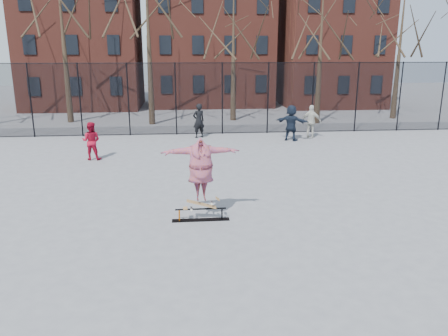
{
  "coord_description": "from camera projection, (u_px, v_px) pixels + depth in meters",
  "views": [
    {
      "loc": [
        -1.0,
        -11.54,
        4.67
      ],
      "look_at": [
        0.22,
        1.5,
        1.1
      ],
      "focal_mm": 35.0,
      "sensor_mm": 36.0,
      "label": 1
    }
  ],
  "objects": [
    {
      "name": "skate_rail",
      "position": [
        201.0,
        215.0,
        12.31
      ],
      "size": [
        1.63,
        0.25,
        0.36
      ],
      "color": "black",
      "rests_on": "ground"
    },
    {
      "name": "ground",
      "position": [
        221.0,
        219.0,
        12.4
      ],
      "size": [
        100.0,
        100.0,
        0.0
      ],
      "primitive_type": "plane",
      "color": "slate"
    },
    {
      "name": "rowhouses",
      "position": [
        202.0,
        32.0,
        35.85
      ],
      "size": [
        29.0,
        7.0,
        13.0
      ],
      "color": "#5E281E",
      "rests_on": "ground"
    },
    {
      "name": "bystander_white",
      "position": [
        311.0,
        122.0,
        23.59
      ],
      "size": [
        1.14,
        0.87,
        1.8
      ],
      "primitive_type": "imported",
      "rotation": [
        0.0,
        0.0,
        2.67
      ],
      "color": "beige",
      "rests_on": "ground"
    },
    {
      "name": "tree_row",
      "position": [
        193.0,
        4.0,
        26.92
      ],
      "size": [
        33.66,
        7.46,
        10.67
      ],
      "color": "black",
      "rests_on": "ground"
    },
    {
      "name": "skateboard",
      "position": [
        201.0,
        206.0,
        12.24
      ],
      "size": [
        0.92,
        0.22,
        0.11
      ],
      "primitive_type": null,
      "color": "#A47E41",
      "rests_on": "skate_rail"
    },
    {
      "name": "fence",
      "position": [
        201.0,
        98.0,
        24.35
      ],
      "size": [
        34.03,
        0.07,
        4.0
      ],
      "color": "black",
      "rests_on": "ground"
    },
    {
      "name": "bystander_black",
      "position": [
        199.0,
        121.0,
        23.67
      ],
      "size": [
        0.8,
        0.68,
        1.85
      ],
      "primitive_type": "imported",
      "rotation": [
        0.0,
        0.0,
        3.56
      ],
      "color": "black",
      "rests_on": "ground"
    },
    {
      "name": "bystander_navy",
      "position": [
        291.0,
        123.0,
        22.91
      ],
      "size": [
        1.79,
        1.39,
        1.89
      ],
      "primitive_type": "imported",
      "rotation": [
        0.0,
        0.0,
        2.6
      ],
      "color": "#17202F",
      "rests_on": "ground"
    },
    {
      "name": "skater",
      "position": [
        201.0,
        174.0,
        12.0
      ],
      "size": [
        2.2,
        0.73,
        1.76
      ],
      "primitive_type": "imported",
      "rotation": [
        0.0,
        0.0,
        0.06
      ],
      "color": "#4C3C96",
      "rests_on": "skateboard"
    },
    {
      "name": "bystander_red",
      "position": [
        91.0,
        141.0,
        18.93
      ],
      "size": [
        0.88,
        0.72,
        1.66
      ],
      "primitive_type": "imported",
      "rotation": [
        0.0,
        0.0,
        3.02
      ],
      "color": "maroon",
      "rests_on": "ground"
    }
  ]
}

